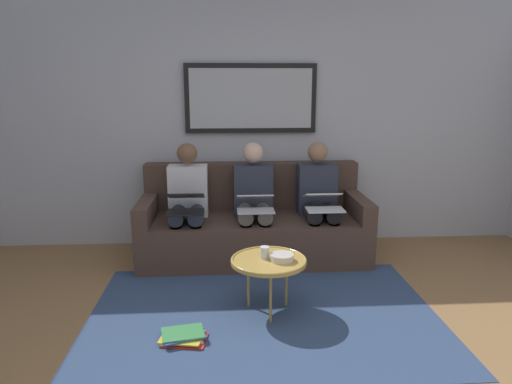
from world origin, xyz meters
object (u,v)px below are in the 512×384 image
object	(u,v)px
person_middle	(254,198)
laptop_silver	(255,203)
coffee_table	(269,261)
bowl	(282,257)
framed_mirror	(251,99)
person_right	(188,199)
laptop_black	(186,203)
person_left	(318,197)
magazine_stack	(183,336)
cup	(265,252)
couch	(253,225)
laptop_white	(324,201)

from	to	relation	value
person_middle	laptop_silver	bearing A→B (deg)	90.00
coffee_table	bowl	distance (m)	0.11
framed_mirror	person_right	world-z (taller)	framed_mirror
coffee_table	person_middle	distance (m)	1.17
person_right	laptop_black	world-z (taller)	person_right
person_left	magazine_stack	bearing A→B (deg)	51.45
framed_mirror	cup	bearing A→B (deg)	90.50
couch	person_middle	size ratio (longest dim) A/B	1.93
framed_mirror	laptop_white	world-z (taller)	framed_mirror
cup	laptop_white	xyz separation A→B (m)	(-0.63, -0.87, 0.16)
couch	laptop_white	world-z (taller)	couch
person_left	laptop_white	xyz separation A→B (m)	(0.00, 0.24, 0.02)
bowl	person_right	bearing A→B (deg)	-56.53
framed_mirror	magazine_stack	distance (m)	2.56
coffee_table	person_left	world-z (taller)	person_left
couch	person_middle	world-z (taller)	person_middle
laptop_white	framed_mirror	bearing A→B (deg)	-47.54
laptop_white	laptop_black	world-z (taller)	laptop_black
laptop_silver	person_right	world-z (taller)	person_right
couch	framed_mirror	distance (m)	1.30
laptop_white	person_right	xyz separation A→B (m)	(1.28, -0.24, -0.02)
framed_mirror	person_right	size ratio (longest dim) A/B	1.19
cup	person_middle	size ratio (longest dim) A/B	0.08
couch	person_middle	bearing A→B (deg)	90.00
couch	cup	world-z (taller)	couch
laptop_white	magazine_stack	xyz separation A→B (m)	(1.21, 1.28, -0.60)
bowl	magazine_stack	xyz separation A→B (m)	(0.71, 0.35, -0.41)
laptop_white	person_middle	xyz separation A→B (m)	(0.64, -0.24, -0.02)
coffee_table	laptop_silver	distance (m)	0.93
coffee_table	person_middle	size ratio (longest dim) A/B	0.50
bowl	laptop_black	world-z (taller)	laptop_black
person_middle	framed_mirror	bearing A→B (deg)	-90.00
bowl	person_left	distance (m)	1.29
person_middle	laptop_black	size ratio (longest dim) A/B	2.98
laptop_white	coffee_table	bearing A→B (deg)	56.53
framed_mirror	bowl	bearing A→B (deg)	94.78
laptop_white	person_middle	distance (m)	0.68
coffee_table	laptop_black	bearing A→B (deg)	-53.42
couch	laptop_silver	distance (m)	0.44
laptop_black	magazine_stack	world-z (taller)	laptop_black
bowl	person_left	bearing A→B (deg)	-113.21
person_middle	person_right	size ratio (longest dim) A/B	1.00
laptop_black	magazine_stack	size ratio (longest dim) A/B	1.14
person_middle	laptop_black	world-z (taller)	person_middle
framed_mirror	laptop_silver	xyz separation A→B (m)	(0.00, 0.70, -0.93)
couch	laptop_black	distance (m)	0.78
laptop_silver	framed_mirror	bearing A→B (deg)	-90.00
person_left	laptop_black	world-z (taller)	person_left
coffee_table	laptop_silver	bearing A→B (deg)	-87.42
laptop_silver	bowl	bearing A→B (deg)	98.35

